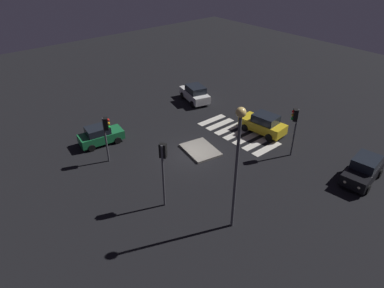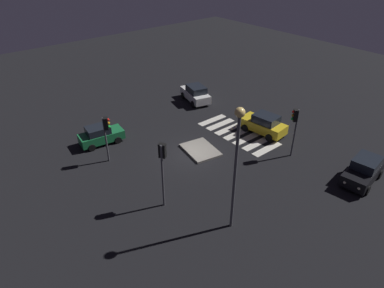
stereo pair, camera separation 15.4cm
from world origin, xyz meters
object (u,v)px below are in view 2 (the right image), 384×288
at_px(traffic_island, 200,150).
at_px(street_lamp, 237,152).
at_px(car_black, 364,170).
at_px(car_green, 101,135).
at_px(traffic_light_south, 295,121).
at_px(traffic_light_west, 163,160).
at_px(car_yellow, 264,124).
at_px(traffic_light_north, 106,129).
at_px(car_white, 195,94).

xyz_separation_m(traffic_island, street_lamp, (-7.79, 4.20, 5.41)).
distance_m(car_black, street_lamp, 12.02).
distance_m(traffic_island, street_lamp, 10.37).
relative_size(car_green, car_black, 0.90).
bearing_deg(car_black, street_lamp, -22.27).
xyz_separation_m(traffic_light_south, traffic_light_west, (1.69, 11.37, 0.40)).
xyz_separation_m(traffic_island, traffic_light_west, (-3.48, 6.18, 3.47)).
distance_m(car_yellow, street_lamp, 13.29).
bearing_deg(traffic_light_north, car_black, -15.75).
relative_size(traffic_island, car_green, 0.91).
relative_size(traffic_light_south, traffic_light_north, 1.08).
distance_m(car_black, traffic_light_south, 6.06).
relative_size(car_black, street_lamp, 0.54).
relative_size(traffic_light_north, traffic_light_west, 0.82).
distance_m(traffic_light_south, street_lamp, 10.03).
distance_m(car_yellow, traffic_light_north, 13.95).
xyz_separation_m(traffic_island, traffic_light_south, (-5.17, -5.19, 3.07)).
xyz_separation_m(car_white, street_lamp, (-15.81, 10.40, 4.61)).
distance_m(traffic_island, car_black, 12.50).
relative_size(car_black, traffic_light_south, 1.05).
bearing_deg(traffic_island, car_yellow, -101.30).
distance_m(car_black, traffic_light_west, 14.83).
xyz_separation_m(car_white, traffic_light_west, (-11.50, 12.38, 2.67)).
bearing_deg(traffic_light_north, traffic_light_south, -5.00).
relative_size(car_yellow, traffic_light_west, 0.93).
bearing_deg(traffic_light_west, car_black, -63.01).
bearing_deg(car_green, car_yellow, -25.03).
bearing_deg(traffic_light_south, car_white, -53.68).
height_order(car_yellow, street_lamp, street_lamp).
bearing_deg(car_white, traffic_light_south, -170.34).
height_order(traffic_island, traffic_light_north, traffic_light_north).
distance_m(car_black, traffic_light_north, 19.34).
distance_m(car_green, traffic_light_north, 3.71).
bearing_deg(car_green, traffic_island, -40.76).
relative_size(car_white, traffic_light_south, 1.06).
relative_size(car_green, traffic_light_west, 0.83).
height_order(traffic_light_north, street_lamp, street_lamp).
relative_size(traffic_light_west, street_lamp, 0.58).
bearing_deg(street_lamp, traffic_island, -28.36).
bearing_deg(traffic_light_north, street_lamp, -46.90).
distance_m(car_yellow, traffic_light_south, 4.66).
xyz_separation_m(traffic_island, car_green, (6.47, 5.81, 0.72)).
bearing_deg(traffic_light_west, car_yellow, -23.79).
bearing_deg(car_yellow, traffic_island, 72.10).
height_order(traffic_light_west, street_lamp, street_lamp).
height_order(traffic_island, car_yellow, car_yellow).
xyz_separation_m(traffic_island, car_yellow, (-1.29, -6.44, 0.81)).
relative_size(car_green, car_yellow, 0.90).
bearing_deg(traffic_light_south, car_yellow, -67.14).
height_order(traffic_island, street_lamp, street_lamp).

